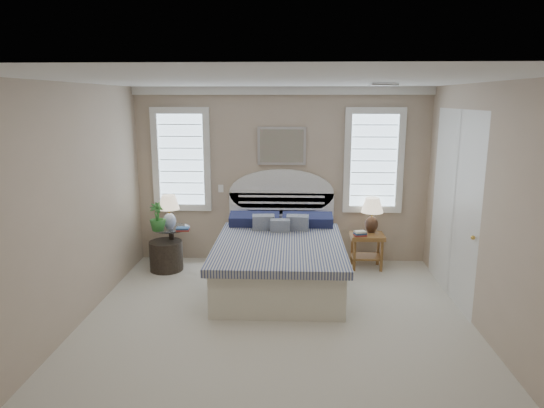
{
  "coord_description": "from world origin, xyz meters",
  "views": [
    {
      "loc": [
        0.17,
        -4.92,
        2.53
      ],
      "look_at": [
        -0.08,
        1.0,
        1.23
      ],
      "focal_mm": 32.0,
      "sensor_mm": 36.0,
      "label": 1
    }
  ],
  "objects": [
    {
      "name": "floor",
      "position": [
        0.0,
        0.0,
        0.0
      ],
      "size": [
        4.5,
        5.0,
        0.01
      ],
      "primitive_type": "cube",
      "color": "beige",
      "rests_on": "ground"
    },
    {
      "name": "ceiling",
      "position": [
        0.0,
        0.0,
        2.7
      ],
      "size": [
        4.5,
        5.0,
        0.01
      ],
      "primitive_type": "cube",
      "color": "white",
      "rests_on": "wall_back"
    },
    {
      "name": "wall_back",
      "position": [
        0.0,
        2.5,
        1.35
      ],
      "size": [
        4.5,
        0.02,
        2.7
      ],
      "primitive_type": "cube",
      "color": "tan",
      "rests_on": "floor"
    },
    {
      "name": "wall_left",
      "position": [
        -2.25,
        0.0,
        1.35
      ],
      "size": [
        0.02,
        5.0,
        2.7
      ],
      "primitive_type": "cube",
      "color": "tan",
      "rests_on": "floor"
    },
    {
      "name": "wall_right",
      "position": [
        2.25,
        0.0,
        1.35
      ],
      "size": [
        0.02,
        5.0,
        2.7
      ],
      "primitive_type": "cube",
      "color": "tan",
      "rests_on": "floor"
    },
    {
      "name": "crown_molding",
      "position": [
        0.0,
        2.46,
        2.64
      ],
      "size": [
        4.5,
        0.08,
        0.12
      ],
      "primitive_type": "cube",
      "color": "white",
      "rests_on": "wall_back"
    },
    {
      "name": "hvac_vent",
      "position": [
        1.2,
        0.8,
        2.68
      ],
      "size": [
        0.3,
        0.2,
        0.02
      ],
      "primitive_type": "cube",
      "color": "#B2B2B2",
      "rests_on": "ceiling"
    },
    {
      "name": "switch_plate",
      "position": [
        -0.95,
        2.48,
        1.15
      ],
      "size": [
        0.08,
        0.01,
        0.12
      ],
      "primitive_type": "cube",
      "color": "white",
      "rests_on": "wall_back"
    },
    {
      "name": "window_left",
      "position": [
        -1.55,
        2.48,
        1.6
      ],
      "size": [
        0.9,
        0.06,
        1.6
      ],
      "primitive_type": "cube",
      "color": "silver",
      "rests_on": "wall_back"
    },
    {
      "name": "window_right",
      "position": [
        1.4,
        2.48,
        1.6
      ],
      "size": [
        0.9,
        0.06,
        1.6
      ],
      "primitive_type": "cube",
      "color": "silver",
      "rests_on": "wall_back"
    },
    {
      "name": "painting",
      "position": [
        0.0,
        2.46,
        1.82
      ],
      "size": [
        0.74,
        0.04,
        0.58
      ],
      "primitive_type": "cube",
      "color": "silver",
      "rests_on": "wall_back"
    },
    {
      "name": "closet_door",
      "position": [
        2.23,
        1.2,
        1.2
      ],
      "size": [
        0.02,
        1.8,
        2.4
      ],
      "primitive_type": "cube",
      "color": "silver",
      "rests_on": "floor"
    },
    {
      "name": "bed",
      "position": [
        0.0,
        1.46,
        0.39
      ],
      "size": [
        1.72,
        2.28,
        1.47
      ],
      "color": "beige",
      "rests_on": "floor"
    },
    {
      "name": "side_table_left",
      "position": [
        -1.65,
        2.05,
        0.39
      ],
      "size": [
        0.56,
        0.56,
        0.63
      ],
      "color": "black",
      "rests_on": "floor"
    },
    {
      "name": "nightstand_right",
      "position": [
        1.3,
        2.15,
        0.39
      ],
      "size": [
        0.5,
        0.4,
        0.53
      ],
      "color": "brown",
      "rests_on": "floor"
    },
    {
      "name": "floor_pot",
      "position": [
        -1.71,
        1.93,
        0.22
      ],
      "size": [
        0.59,
        0.59,
        0.45
      ],
      "primitive_type": "cylinder",
      "rotation": [
        0.0,
        0.0,
        -0.23
      ],
      "color": "black",
      "rests_on": "floor"
    },
    {
      "name": "lamp_left",
      "position": [
        -1.65,
        2.0,
        0.94
      ],
      "size": [
        0.4,
        0.4,
        0.51
      ],
      "rotation": [
        0.0,
        0.0,
        -0.36
      ],
      "color": "white",
      "rests_on": "side_table_left"
    },
    {
      "name": "lamp_right",
      "position": [
        1.38,
        2.27,
        0.86
      ],
      "size": [
        0.44,
        0.44,
        0.54
      ],
      "rotation": [
        0.0,
        0.0,
        -0.41
      ],
      "color": "black",
      "rests_on": "nightstand_right"
    },
    {
      "name": "potted_plant",
      "position": [
        -1.79,
        1.86,
        0.84
      ],
      "size": [
        0.3,
        0.3,
        0.41
      ],
      "primitive_type": "imported",
      "rotation": [
        0.0,
        0.0,
        0.42
      ],
      "color": "#407D32",
      "rests_on": "side_table_left"
    },
    {
      "name": "books_left",
      "position": [
        -1.43,
        1.87,
        0.66
      ],
      "size": [
        0.21,
        0.16,
        0.05
      ],
      "rotation": [
        0.0,
        0.0,
        0.15
      ],
      "color": "maroon",
      "rests_on": "side_table_left"
    },
    {
      "name": "books_right",
      "position": [
        1.18,
        2.06,
        0.56
      ],
      "size": [
        0.2,
        0.17,
        0.07
      ],
      "rotation": [
        0.0,
        0.0,
        0.22
      ],
      "color": "maroon",
      "rests_on": "nightstand_right"
    }
  ]
}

